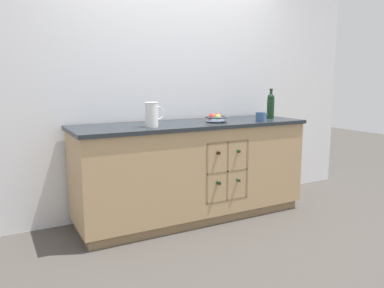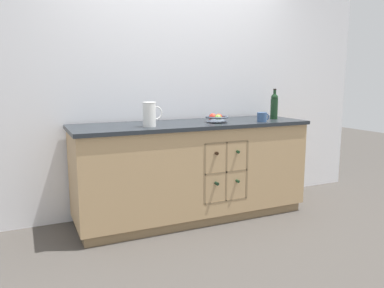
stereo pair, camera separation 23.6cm
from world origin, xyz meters
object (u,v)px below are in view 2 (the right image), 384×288
object	(u,v)px
ceramic_mug	(262,117)
white_pitcher	(150,114)
fruit_bowl	(217,118)
standing_wine_bottle	(274,106)

from	to	relation	value
ceramic_mug	white_pitcher	bearing A→B (deg)	175.84
fruit_bowl	standing_wine_bottle	xyz separation A→B (m)	(0.70, 0.04, 0.10)
standing_wine_bottle	ceramic_mug	bearing A→B (deg)	-146.89
fruit_bowl	white_pitcher	world-z (taller)	white_pitcher
ceramic_mug	standing_wine_bottle	distance (m)	0.34
fruit_bowl	ceramic_mug	distance (m)	0.45
fruit_bowl	white_pitcher	bearing A→B (deg)	-175.04
white_pitcher	standing_wine_bottle	size ratio (longest dim) A/B	0.69
white_pitcher	standing_wine_bottle	world-z (taller)	standing_wine_bottle
ceramic_mug	standing_wine_bottle	size ratio (longest dim) A/B	0.41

